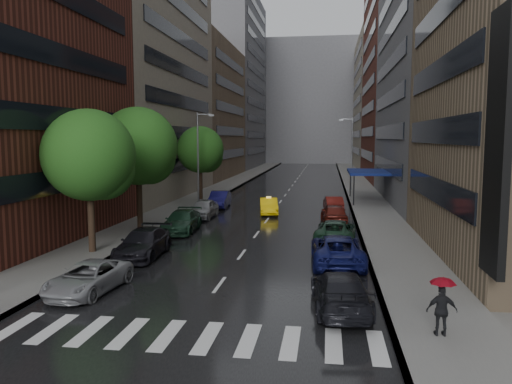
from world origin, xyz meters
TOP-DOWN VIEW (x-y plane):
  - ground at (0.00, 0.00)m, footprint 220.00×220.00m
  - road at (0.00, 50.00)m, footprint 14.00×140.00m
  - sidewalk_left at (-9.00, 50.00)m, footprint 4.00×140.00m
  - sidewalk_right at (9.00, 50.00)m, footprint 4.00×140.00m
  - crosswalk at (0.20, -2.00)m, footprint 13.15×2.80m
  - buildings_left at (-15.00, 58.79)m, footprint 8.00×108.00m
  - buildings_right at (15.00, 56.70)m, footprint 8.05×109.10m
  - building_far at (0.00, 118.00)m, footprint 40.00×14.00m
  - tree_near at (-8.60, 8.95)m, footprint 5.23×5.23m
  - tree_mid at (-8.60, 16.43)m, footprint 5.58×5.58m
  - tree_far at (-8.60, 34.02)m, footprint 4.98×4.98m
  - taxi at (-0.24, 25.36)m, footprint 2.17×4.49m
  - parked_cars_left at (-5.40, 15.00)m, footprint 2.61×31.56m
  - parked_cars_right at (5.40, 12.60)m, footprint 2.92×31.17m
  - ped_red_umbrella at (8.65, -1.06)m, footprint 1.01×0.82m
  - street_lamp_left at (-7.72, 30.00)m, footprint 1.74×0.22m
  - street_lamp_right at (7.72, 45.00)m, footprint 1.74×0.22m
  - awning at (8.98, 35.00)m, footprint 4.00×8.00m

SIDE VIEW (x-z plane):
  - ground at x=0.00m, z-range 0.00..0.00m
  - road at x=0.00m, z-range 0.00..0.01m
  - crosswalk at x=0.20m, z-range 0.01..0.02m
  - sidewalk_left at x=-9.00m, z-range 0.00..0.15m
  - sidewalk_right at x=9.00m, z-range 0.00..0.15m
  - taxi at x=-0.24m, z-range 0.00..1.42m
  - parked_cars_left at x=-5.40m, z-range -0.03..1.54m
  - parked_cars_right at x=5.40m, z-range -0.03..1.56m
  - ped_red_umbrella at x=8.65m, z-range 0.32..2.33m
  - awning at x=8.98m, z-range 1.57..4.70m
  - street_lamp_left at x=-7.72m, z-range 0.39..9.39m
  - street_lamp_right at x=7.72m, z-range 0.39..9.39m
  - tree_far at x=-8.60m, z-range 1.46..9.39m
  - tree_near at x=-8.60m, z-range 1.54..9.88m
  - tree_mid at x=-8.60m, z-range 1.64..10.54m
  - buildings_right at x=15.00m, z-range -2.97..33.03m
  - buildings_left at x=-15.00m, z-range -3.01..34.99m
  - building_far at x=0.00m, z-range 0.00..32.00m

